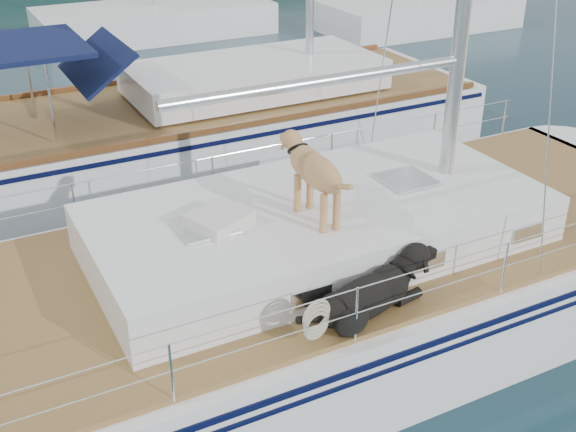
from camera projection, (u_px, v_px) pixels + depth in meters
ground at (259, 349)px, 8.68m from camera, size 120.00×120.00×0.00m
main_sailboat at (265, 301)px, 8.41m from camera, size 12.00×3.80×14.01m
neighbor_sailboat at (204, 125)px, 13.83m from camera, size 11.00×3.50×13.30m
bg_boat_center at (155, 21)px, 22.73m from camera, size 7.20×3.00×11.65m
bg_boat_east at (418, 14)px, 23.65m from camera, size 6.40×3.00×11.65m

